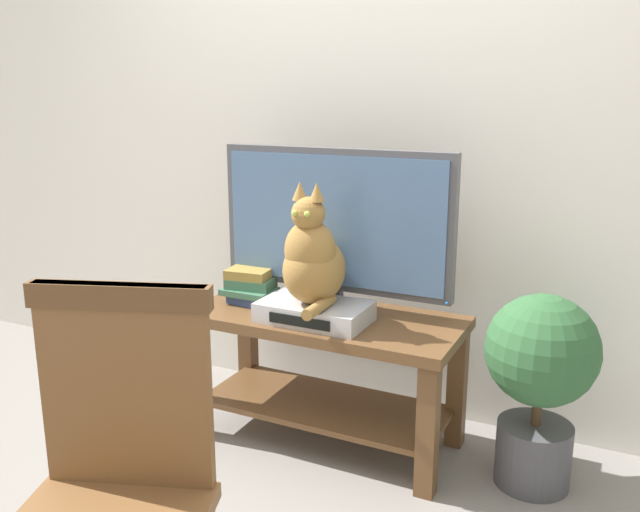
{
  "coord_description": "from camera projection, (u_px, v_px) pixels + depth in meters",
  "views": [
    {
      "loc": [
        1.1,
        -1.72,
        1.44
      ],
      "look_at": [
        -0.01,
        0.54,
        0.81
      ],
      "focal_mm": 37.52,
      "sensor_mm": 36.0,
      "label": 1
    }
  ],
  "objects": [
    {
      "name": "book_stack",
      "position": [
        250.0,
        286.0,
        2.84
      ],
      "size": [
        0.22,
        0.16,
        0.15
      ],
      "color": "#33477A",
      "rests_on": "tv_stand"
    },
    {
      "name": "tv",
      "position": [
        335.0,
        225.0,
        2.69
      ],
      "size": [
        0.99,
        0.2,
        0.66
      ],
      "color": "#4C4C51",
      "rests_on": "tv_stand"
    },
    {
      "name": "potted_plant",
      "position": [
        540.0,
        374.0,
        2.41
      ],
      "size": [
        0.41,
        0.41,
        0.74
      ],
      "color": "#47474C",
      "rests_on": "ground"
    },
    {
      "name": "back_wall",
      "position": [
        376.0,
        99.0,
        2.92
      ],
      "size": [
        7.0,
        0.12,
        2.8
      ],
      "primitive_type": "cube",
      "color": "silver",
      "rests_on": "ground"
    },
    {
      "name": "tv_stand",
      "position": [
        325.0,
        354.0,
        2.74
      ],
      "size": [
        1.1,
        0.5,
        0.55
      ],
      "color": "brown",
      "rests_on": "ground"
    },
    {
      "name": "cat",
      "position": [
        313.0,
        259.0,
        2.55
      ],
      "size": [
        0.23,
        0.35,
        0.48
      ],
      "color": "olive",
      "rests_on": "media_box"
    },
    {
      "name": "media_box",
      "position": [
        314.0,
        312.0,
        2.62
      ],
      "size": [
        0.43,
        0.26,
        0.08
      ],
      "color": "#BCBCC1",
      "rests_on": "tv_stand"
    },
    {
      "name": "wooden_chair",
      "position": [
        112.0,
        474.0,
        1.55
      ],
      "size": [
        0.57,
        0.57,
        1.0
      ],
      "color": "brown",
      "rests_on": "ground"
    }
  ]
}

